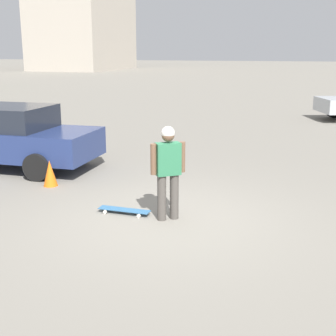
# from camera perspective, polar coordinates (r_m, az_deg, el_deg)

# --- Properties ---
(ground_plane) EXTENTS (220.00, 220.00, 0.00)m
(ground_plane) POSITION_cam_1_polar(r_m,az_deg,el_deg) (7.95, 0.00, -6.24)
(ground_plane) COLOR gray
(person) EXTENTS (0.50, 0.40, 1.59)m
(person) POSITION_cam_1_polar(r_m,az_deg,el_deg) (7.68, 0.00, 0.16)
(person) COLOR #4C4742
(person) RESTS_ON ground_plane
(skateboard) EXTENTS (0.94, 0.28, 0.08)m
(skateboard) POSITION_cam_1_polar(r_m,az_deg,el_deg) (8.22, -5.35, -5.13)
(skateboard) COLOR #336693
(skateboard) RESTS_ON ground_plane
(car_parked_near) EXTENTS (4.60, 2.06, 1.49)m
(car_parked_near) POSITION_cam_1_polar(r_m,az_deg,el_deg) (11.91, -19.35, 3.68)
(car_parked_near) COLOR navy
(car_parked_near) RESTS_ON ground_plane
(traffic_cone) EXTENTS (0.30, 0.30, 0.55)m
(traffic_cone) POSITION_cam_1_polar(r_m,az_deg,el_deg) (10.07, -14.19, -0.61)
(traffic_cone) COLOR orange
(traffic_cone) RESTS_ON ground_plane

